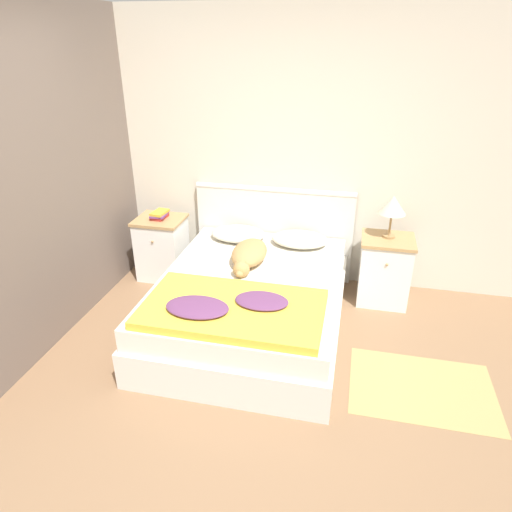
{
  "coord_description": "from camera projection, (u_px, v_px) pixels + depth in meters",
  "views": [
    {
      "loc": [
        0.77,
        -2.14,
        2.29
      ],
      "look_at": [
        -0.01,
        1.26,
        0.59
      ],
      "focal_mm": 32.0,
      "sensor_mm": 36.0,
      "label": 1
    }
  ],
  "objects": [
    {
      "name": "nightstand_right",
      "position": [
        384.0,
        270.0,
        4.23
      ],
      "size": [
        0.47,
        0.43,
        0.64
      ],
      "color": "white",
      "rests_on": "ground_plane"
    },
    {
      "name": "pillow_left",
      "position": [
        238.0,
        234.0,
        4.43
      ],
      "size": [
        0.53,
        0.38,
        0.11
      ],
      "color": "beige",
      "rests_on": "bed"
    },
    {
      "name": "ground_plane",
      "position": [
        215.0,
        416.0,
        3.03
      ],
      "size": [
        16.0,
        16.0,
        0.0
      ],
      "primitive_type": "plane",
      "color": "#896647"
    },
    {
      "name": "bed",
      "position": [
        251.0,
        303.0,
        3.86
      ],
      "size": [
        1.5,
        1.94,
        0.49
      ],
      "color": "silver",
      "rests_on": "ground_plane"
    },
    {
      "name": "table_lamp",
      "position": [
        393.0,
        206.0,
        3.98
      ],
      "size": [
        0.24,
        0.24,
        0.39
      ],
      "color": "#9E7A4C",
      "rests_on": "nightstand_right"
    },
    {
      "name": "book_stack",
      "position": [
        160.0,
        215.0,
        4.52
      ],
      "size": [
        0.16,
        0.22,
        0.07
      ],
      "color": "#AD2D28",
      "rests_on": "nightstand_left"
    },
    {
      "name": "quilt",
      "position": [
        231.0,
        308.0,
        3.25
      ],
      "size": [
        1.29,
        0.75,
        0.11
      ],
      "color": "yellow",
      "rests_on": "bed"
    },
    {
      "name": "nightstand_left",
      "position": [
        162.0,
        248.0,
        4.67
      ],
      "size": [
        0.47,
        0.43,
        0.64
      ],
      "color": "white",
      "rests_on": "ground_plane"
    },
    {
      "name": "wall_side_left",
      "position": [
        66.0,
        173.0,
        3.7
      ],
      "size": [
        0.06,
        3.1,
        2.55
      ],
      "color": "#706056",
      "rests_on": "ground_plane"
    },
    {
      "name": "dog",
      "position": [
        249.0,
        254.0,
        3.95
      ],
      "size": [
        0.3,
        0.72,
        0.17
      ],
      "color": "tan",
      "rests_on": "bed"
    },
    {
      "name": "headboard",
      "position": [
        274.0,
        231.0,
        4.62
      ],
      "size": [
        1.58,
        0.06,
        0.95
      ],
      "color": "silver",
      "rests_on": "ground_plane"
    },
    {
      "name": "wall_back",
      "position": [
        277.0,
        152.0,
        4.34
      ],
      "size": [
        9.0,
        0.06,
        2.55
      ],
      "color": "beige",
      "rests_on": "ground_plane"
    },
    {
      "name": "pillow_right",
      "position": [
        300.0,
        239.0,
        4.31
      ],
      "size": [
        0.53,
        0.38,
        0.11
      ],
      "color": "beige",
      "rests_on": "bed"
    },
    {
      "name": "rug",
      "position": [
        422.0,
        388.0,
        3.27
      ],
      "size": [
        1.01,
        0.73,
        0.0
      ],
      "color": "tan",
      "rests_on": "ground_plane"
    }
  ]
}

